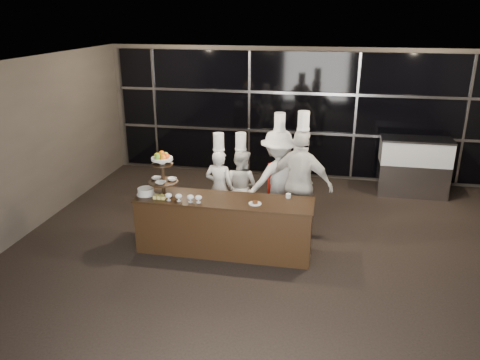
% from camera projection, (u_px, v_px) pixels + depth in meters
% --- Properties ---
extents(room, '(10.00, 10.00, 10.00)m').
position_uv_depth(room, '(275.00, 193.00, 6.08)').
color(room, black).
rests_on(room, ground).
extents(window_wall, '(8.60, 0.10, 2.80)m').
position_uv_depth(window_wall, '(301.00, 115.00, 10.63)').
color(window_wall, black).
rests_on(window_wall, ground).
extents(buffet_counter, '(2.84, 0.74, 0.92)m').
position_uv_depth(buffet_counter, '(224.00, 225.00, 7.57)').
color(buffet_counter, black).
rests_on(buffet_counter, ground).
extents(display_stand, '(0.48, 0.48, 0.74)m').
position_uv_depth(display_stand, '(163.00, 170.00, 7.45)').
color(display_stand, black).
rests_on(display_stand, buffet_counter).
extents(compotes, '(0.60, 0.11, 0.12)m').
position_uv_depth(compotes, '(184.00, 197.00, 7.29)').
color(compotes, silver).
rests_on(compotes, buffet_counter).
extents(layer_cake, '(0.30, 0.30, 0.11)m').
position_uv_depth(layer_cake, '(146.00, 191.00, 7.58)').
color(layer_cake, white).
rests_on(layer_cake, buffet_counter).
extents(pastry_squares, '(0.20, 0.12, 0.05)m').
position_uv_depth(pastry_squares, '(160.00, 197.00, 7.43)').
color(pastry_squares, '#E3D86F').
rests_on(pastry_squares, buffet_counter).
extents(small_plate, '(0.20, 0.20, 0.05)m').
position_uv_depth(small_plate, '(255.00, 203.00, 7.22)').
color(small_plate, white).
rests_on(small_plate, buffet_counter).
extents(chef_cup, '(0.08, 0.08, 0.07)m').
position_uv_depth(chef_cup, '(288.00, 196.00, 7.45)').
color(chef_cup, white).
rests_on(chef_cup, buffet_counter).
extents(display_case, '(1.44, 0.63, 1.24)m').
position_uv_depth(display_case, '(414.00, 164.00, 9.88)').
color(display_case, '#A5A5AA').
rests_on(display_case, ground).
extents(chef_a, '(0.57, 0.41, 1.74)m').
position_uv_depth(chef_a, '(219.00, 186.00, 8.41)').
color(chef_a, white).
rests_on(chef_a, ground).
extents(chef_b, '(0.84, 0.75, 1.71)m').
position_uv_depth(chef_b, '(241.00, 185.00, 8.55)').
color(chef_b, silver).
rests_on(chef_b, ground).
extents(chef_c, '(1.34, 1.19, 2.11)m').
position_uv_depth(chef_c, '(278.00, 179.00, 8.32)').
color(chef_c, white).
rests_on(chef_c, ground).
extents(chef_d, '(1.20, 0.75, 2.21)m').
position_uv_depth(chef_d, '(301.00, 184.00, 7.93)').
color(chef_d, silver).
rests_on(chef_d, ground).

